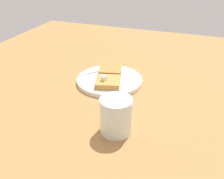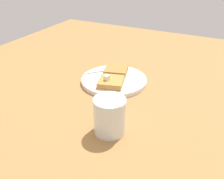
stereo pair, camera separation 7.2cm
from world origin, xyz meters
The scene contains 7 objects.
table_surface centered at (0.00, 0.00, 1.06)cm, with size 129.27×129.27×2.12cm, color #9F713E.
plate centered at (-1.97, 0.14, 2.95)cm, with size 22.34×22.34×1.43cm.
toast_slice_left centered at (-6.36, -1.07, 4.47)cm, with size 7.97×7.75×1.85cm, color #B4823E.
toast_slice_middle centered at (2.43, 1.36, 4.47)cm, with size 7.97×7.75×1.85cm, color #A67639.
butter_pat_primary centered at (-7.25, -0.49, 6.19)cm, with size 1.59×1.43×1.59cm, color #F0E9C8.
fork centered at (2.58, 4.70, 3.73)cm, with size 12.68×11.96×0.36cm.
syrup_jar centered at (-26.25, -10.74, 6.35)cm, with size 8.07×8.07×9.35cm.
Camera 2 is at (-70.28, -33.46, 42.05)cm, focal length 40.00 mm.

